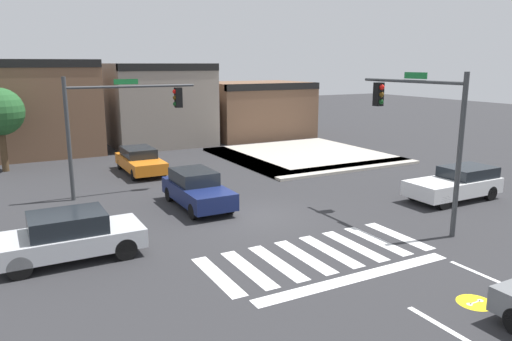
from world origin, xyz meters
TOP-DOWN VIEW (x-y plane):
  - ground_plane at (0.00, 0.00)m, footprint 120.00×120.00m
  - crosswalk_near at (-0.00, -4.50)m, footprint 7.53×3.01m
  - bike_detector_marking at (1.68, -9.12)m, footprint 0.93×0.93m
  - curb_corner_northeast at (8.49, 9.42)m, footprint 10.00×10.60m
  - storefront_row at (1.41, 19.03)m, footprint 24.59×6.53m
  - traffic_signal_southeast at (5.18, -3.60)m, footprint 0.32×5.07m
  - traffic_signal_northwest at (-3.68, 5.90)m, footprint 5.98×0.32m
  - car_silver at (-7.07, -1.16)m, footprint 4.41×1.95m
  - car_navy at (-1.45, 2.32)m, footprint 1.79×4.35m
  - car_orange at (-1.84, 9.95)m, footprint 1.78×4.59m
  - car_white at (9.24, -2.19)m, footprint 4.42×1.89m

SIDE VIEW (x-z plane):
  - ground_plane at x=0.00m, z-range 0.00..0.00m
  - bike_detector_marking at x=1.68m, z-range 0.00..0.01m
  - crosswalk_near at x=0.00m, z-range 0.00..0.01m
  - curb_corner_northeast at x=8.49m, z-range 0.00..0.15m
  - car_orange at x=-1.84m, z-range 0.02..1.41m
  - car_white at x=9.24m, z-range 0.03..1.47m
  - car_navy at x=-1.45m, z-range 0.01..1.54m
  - car_silver at x=-7.07m, z-range 0.02..1.53m
  - storefront_row at x=1.41m, z-range -0.29..5.98m
  - traffic_signal_northwest at x=-3.68m, z-range 1.07..6.54m
  - traffic_signal_southeast at x=5.18m, z-range 1.13..6.88m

